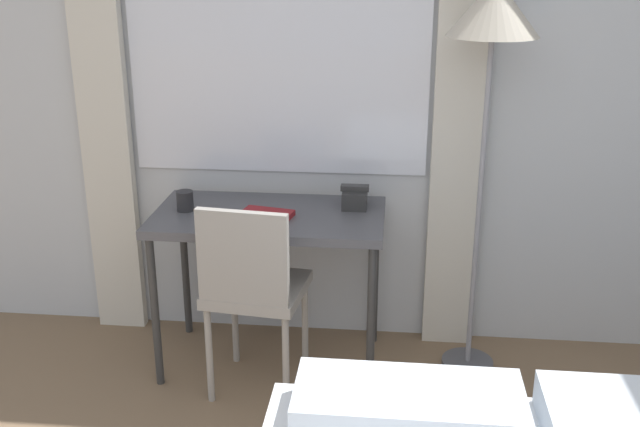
# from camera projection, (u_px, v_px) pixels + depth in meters

# --- Properties ---
(wall_back_with_window) EXTENTS (4.93, 0.13, 2.70)m
(wall_back_with_window) POSITION_uv_depth(u_px,v_px,m) (359.00, 67.00, 3.44)
(wall_back_with_window) COLOR silver
(wall_back_with_window) RESTS_ON ground_plane
(desk) EXTENTS (1.03, 0.57, 0.75)m
(desk) POSITION_uv_depth(u_px,v_px,m) (269.00, 228.00, 3.36)
(desk) COLOR #4C4C51
(desk) RESTS_ON ground_plane
(desk_chair) EXTENTS (0.44, 0.44, 0.90)m
(desk_chair) POSITION_uv_depth(u_px,v_px,m) (252.00, 284.00, 3.17)
(desk_chair) COLOR gray
(desk_chair) RESTS_ON ground_plane
(standing_lamp) EXTENTS (0.38, 0.38, 1.76)m
(standing_lamp) POSITION_uv_depth(u_px,v_px,m) (492.00, 32.00, 3.03)
(standing_lamp) COLOR #4C4C51
(standing_lamp) RESTS_ON ground_plane
(telephone) EXTENTS (0.13, 0.13, 0.10)m
(telephone) POSITION_uv_depth(u_px,v_px,m) (355.00, 198.00, 3.40)
(telephone) COLOR #2D2D2D
(telephone) RESTS_ON desk
(book) EXTENTS (0.26, 0.22, 0.02)m
(book) POSITION_uv_depth(u_px,v_px,m) (264.00, 216.00, 3.26)
(book) COLOR maroon
(book) RESTS_ON desk
(mug) EXTENTS (0.08, 0.08, 0.09)m
(mug) POSITION_uv_depth(u_px,v_px,m) (185.00, 201.00, 3.35)
(mug) COLOR #262628
(mug) RESTS_ON desk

